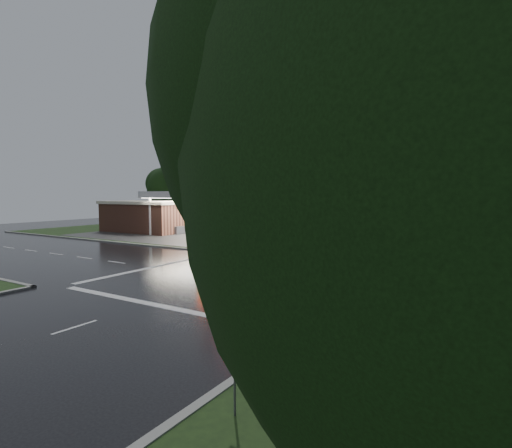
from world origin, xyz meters
The scene contains 15 objects.
ground centered at (0.00, 0.00, 0.00)m, with size 120.00×120.00×0.00m, color black.
grass_nw centered at (-26.00, 26.00, 0.04)m, with size 36.00×36.00×0.08m, color black.
gas_station centered at (-25.68, 19.70, 2.55)m, with size 26.20×18.00×5.60m.
pylon_sign centered at (-10.50, 10.50, 4.01)m, with size 2.00×0.35×6.00m.
utility_pole_nw centered at (-9.50, 9.50, 5.72)m, with size 2.20×0.32×11.00m.
utility_pole_se centered at (9.50, -9.50, 5.72)m, with size 2.20×0.32×11.00m.
utility_pole_n centered at (-9.50, 38.00, 5.47)m, with size 2.20×0.32×10.50m.
traffic_signals centered at (0.02, -0.02, 6.48)m, with size 26.87×26.87×1.47m.
house_near centered at (-20.95, 36.00, 4.41)m, with size 11.05×8.48×8.60m.
house_far centered at (-21.95, 48.00, 4.41)m, with size 11.05×8.48×8.60m.
tree_nw_behind centered at (-33.84, 29.99, 6.18)m, with size 8.93×7.60×10.00m.
tree_ne_near centered at (14.14, 21.99, 5.56)m, with size 7.99×6.80×8.98m.
car_north centered at (-0.80, 15.69, 0.70)m, with size 1.47×4.23×1.39m, color black.
car_crossing centered at (5.01, 3.22, 0.66)m, with size 1.57×3.90×1.33m, color slate.
car_pump centered at (-13.00, 14.00, 0.59)m, with size 1.64×4.04×1.17m, color maroon.
Camera 1 is at (14.43, -20.54, 5.39)m, focal length 28.00 mm.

